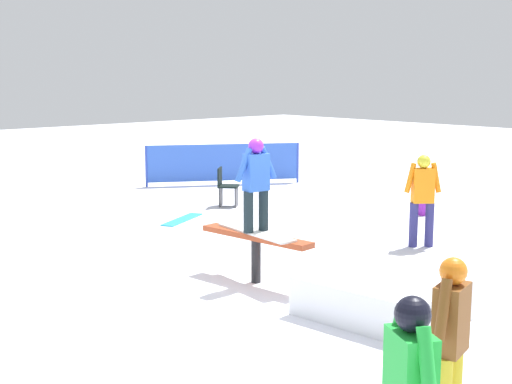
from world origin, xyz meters
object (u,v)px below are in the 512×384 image
main_rider_on_rail (256,187)px  folding_chair (226,188)px  rail_feature (256,242)px  bystander_orange (423,195)px  bystander_brown (450,337)px  loose_snowboard_cyan (182,220)px  backpack_on_snow (424,207)px

main_rider_on_rail → folding_chair: (4.88, -3.53, -0.97)m
rail_feature → bystander_orange: size_ratio=1.20×
bystander_brown → bystander_orange: size_ratio=0.95×
rail_feature → bystander_brown: bystander_brown is taller
bystander_brown → folding_chair: bystander_brown is taller
loose_snowboard_cyan → backpack_on_snow: (-3.02, -4.15, 0.16)m
loose_snowboard_cyan → bystander_brown: bearing=-139.2°
main_rider_on_rail → bystander_brown: size_ratio=1.02×
main_rider_on_rail → loose_snowboard_cyan: (4.29, -1.85, -1.38)m
bystander_orange → loose_snowboard_cyan: (4.63, 1.73, -0.89)m
main_rider_on_rail → loose_snowboard_cyan: bearing=-17.2°
rail_feature → backpack_on_snow: bearing=-83.5°
loose_snowboard_cyan → folding_chair: folding_chair is taller
bystander_brown → folding_chair: 10.62m
folding_chair → loose_snowboard_cyan: bearing=158.4°
bystander_orange → backpack_on_snow: size_ratio=4.72×
rail_feature → backpack_on_snow: size_ratio=5.67×
main_rider_on_rail → rail_feature: bearing=0.0°
loose_snowboard_cyan → folding_chair: (0.59, -1.68, 0.40)m
folding_chair → backpack_on_snow: 4.39m
main_rider_on_rail → loose_snowboard_cyan: size_ratio=1.15×
main_rider_on_rail → backpack_on_snow: bearing=-72.0°
main_rider_on_rail → bystander_brown: (-4.31, 1.77, -0.54)m
main_rider_on_rail → bystander_brown: 4.69m
loose_snowboard_cyan → backpack_on_snow: backpack_on_snow is taller
backpack_on_snow → bystander_orange: bearing=47.8°
bystander_orange → loose_snowboard_cyan: bystander_orange is taller
bystander_brown → loose_snowboard_cyan: size_ratio=1.13×
rail_feature → loose_snowboard_cyan: (4.29, -1.85, -0.59)m
rail_feature → bystander_orange: bystander_orange is taller
bystander_orange → backpack_on_snow: 3.00m
main_rider_on_rail → bystander_orange: size_ratio=0.96×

